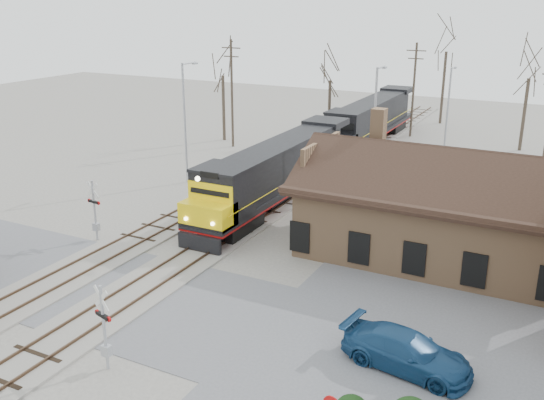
{
  "coord_description": "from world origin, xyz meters",
  "views": [
    {
      "loc": [
        18.57,
        -20.85,
        14.15
      ],
      "look_at": [
        3.21,
        9.0,
        2.84
      ],
      "focal_mm": 40.0,
      "sensor_mm": 36.0,
      "label": 1
    }
  ],
  "objects_px": {
    "locomotive_trailing": "(369,121)",
    "parked_car": "(407,351)",
    "depot": "(434,215)",
    "locomotive_lead": "(275,173)"
  },
  "relations": [
    {
      "from": "locomotive_trailing",
      "to": "parked_car",
      "type": "height_order",
      "value": "locomotive_trailing"
    },
    {
      "from": "depot",
      "to": "locomotive_trailing",
      "type": "distance_m",
      "value": 27.2
    },
    {
      "from": "parked_car",
      "to": "locomotive_trailing",
      "type": "bearing_deg",
      "value": 29.36
    },
    {
      "from": "locomotive_lead",
      "to": "parked_car",
      "type": "xyz_separation_m",
      "value": [
        13.79,
        -15.49,
        -1.63
      ]
    },
    {
      "from": "depot",
      "to": "locomotive_lead",
      "type": "bearing_deg",
      "value": 163.12
    },
    {
      "from": "locomotive_trailing",
      "to": "parked_car",
      "type": "bearing_deg",
      "value": -69.19
    },
    {
      "from": "locomotive_trailing",
      "to": "parked_car",
      "type": "xyz_separation_m",
      "value": [
        13.79,
        -36.27,
        -1.63
      ]
    },
    {
      "from": "depot",
      "to": "parked_car",
      "type": "xyz_separation_m",
      "value": [
        1.8,
        -11.85,
        -1.64
      ]
    },
    {
      "from": "locomotive_lead",
      "to": "parked_car",
      "type": "distance_m",
      "value": 20.8
    },
    {
      "from": "locomotive_trailing",
      "to": "parked_car",
      "type": "relative_size",
      "value": 3.88
    }
  ]
}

